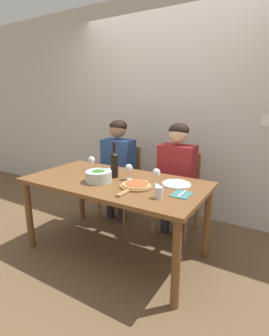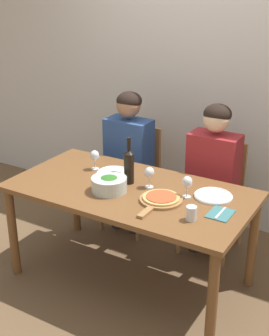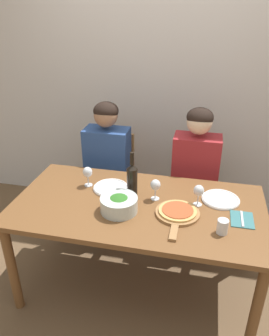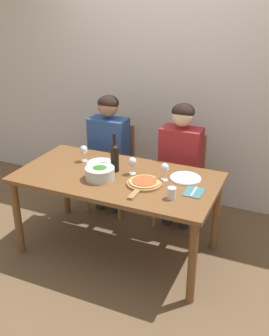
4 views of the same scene
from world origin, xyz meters
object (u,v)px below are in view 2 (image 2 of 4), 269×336
(dinner_plate_right, at_px, (213,196))
(wine_glass_right, at_px, (187,183))
(person_man, at_px, (213,167))
(fork_on_napkin, at_px, (220,214))
(person_woman, at_px, (128,149))
(wine_glass_centre, at_px, (149,173))
(wine_glass_left, at_px, (95,156))
(chair_right, at_px, (216,192))
(broccoli_bowl, at_px, (109,184))
(water_tumbler, at_px, (191,213))
(pizza_on_board, at_px, (160,199))
(wine_bottle, at_px, (129,165))
(chair_left, at_px, (134,173))
(dinner_plate_left, at_px, (114,173))

(dinner_plate_right, relative_size, wine_glass_right, 1.70)
(person_man, bearing_deg, fork_on_napkin, -64.42)
(person_woman, bearing_deg, wine_glass_centre, -47.28)
(wine_glass_left, xyz_separation_m, wine_glass_centre, (0.51, -0.08, 0.00))
(chair_right, xyz_separation_m, broccoli_bowl, (-0.45, -0.86, 0.30))
(water_tumbler, bearing_deg, fork_on_napkin, 51.94)
(dinner_plate_right, relative_size, wine_glass_centre, 1.70)
(pizza_on_board, height_order, wine_glass_left, wine_glass_left)
(wine_glass_left, relative_size, wine_glass_right, 1.00)
(wine_glass_centre, distance_m, water_tumbler, 0.53)
(person_man, relative_size, wine_glass_centre, 8.18)
(chair_right, height_order, dinner_plate_right, chair_right)
(dinner_plate_right, xyz_separation_m, water_tumbler, (0.00, -0.36, 0.04))
(wine_bottle, bearing_deg, chair_left, 117.97)
(person_woman, relative_size, wine_glass_right, 8.18)
(dinner_plate_right, bearing_deg, chair_right, 108.60)
(chair_left, distance_m, broccoli_bowl, 0.97)
(broccoli_bowl, distance_m, water_tumbler, 0.66)
(wine_glass_right, distance_m, wine_glass_centre, 0.29)
(chair_left, distance_m, dinner_plate_right, 1.16)
(wine_bottle, height_order, pizza_on_board, wine_bottle)
(broccoli_bowl, xyz_separation_m, pizza_on_board, (0.38, 0.04, -0.04))
(chair_left, xyz_separation_m, wine_glass_left, (0.01, -0.59, 0.35))
(broccoli_bowl, bearing_deg, pizza_on_board, 5.83)
(pizza_on_board, height_order, fork_on_napkin, pizza_on_board)
(person_man, height_order, wine_bottle, person_man)
(pizza_on_board, distance_m, wine_glass_right, 0.21)
(wine_glass_right, bearing_deg, person_man, 94.58)
(person_woman, bearing_deg, fork_on_napkin, -32.08)
(pizza_on_board, distance_m, wine_glass_left, 0.73)
(broccoli_bowl, distance_m, fork_on_napkin, 0.78)
(person_woman, bearing_deg, dinner_plate_right, -26.56)
(chair_right, relative_size, broccoli_bowl, 3.67)
(dinner_plate_left, distance_m, fork_on_napkin, 0.93)
(pizza_on_board, height_order, wine_glass_centre, wine_glass_centre)
(broccoli_bowl, relative_size, wine_glass_right, 1.62)
(dinner_plate_right, bearing_deg, dinner_plate_left, -178.97)
(wine_bottle, distance_m, broccoli_bowl, 0.21)
(person_woman, bearing_deg, broccoli_bowl, -67.39)
(broccoli_bowl, xyz_separation_m, water_tumbler, (0.65, -0.09, -0.01))
(chair_right, xyz_separation_m, dinner_plate_left, (-0.58, -0.60, 0.26))
(fork_on_napkin, bearing_deg, broccoli_bowl, -174.70)
(wine_bottle, height_order, water_tumbler, wine_bottle)
(dinner_plate_left, distance_m, wine_glass_left, 0.20)
(dinner_plate_right, height_order, wine_glass_right, wine_glass_right)
(wine_bottle, relative_size, wine_glass_centre, 2.24)
(person_woman, relative_size, water_tumbler, 13.68)
(person_woman, distance_m, dinner_plate_right, 1.08)
(chair_right, distance_m, broccoli_bowl, 1.02)
(pizza_on_board, relative_size, fork_on_napkin, 2.36)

